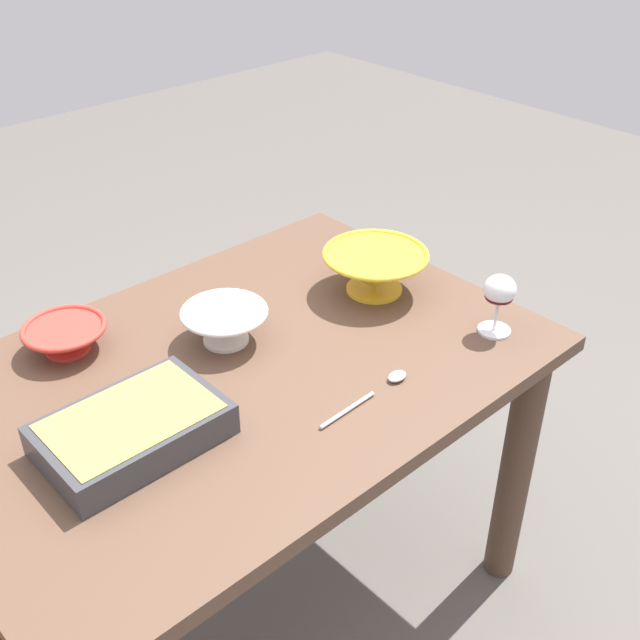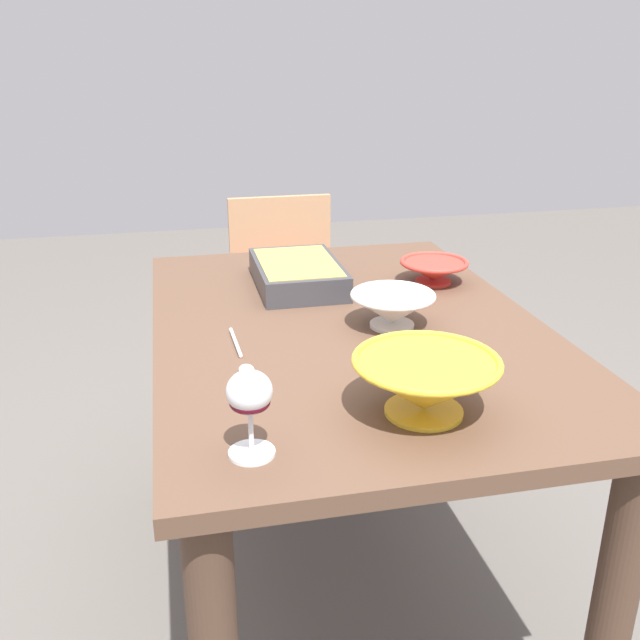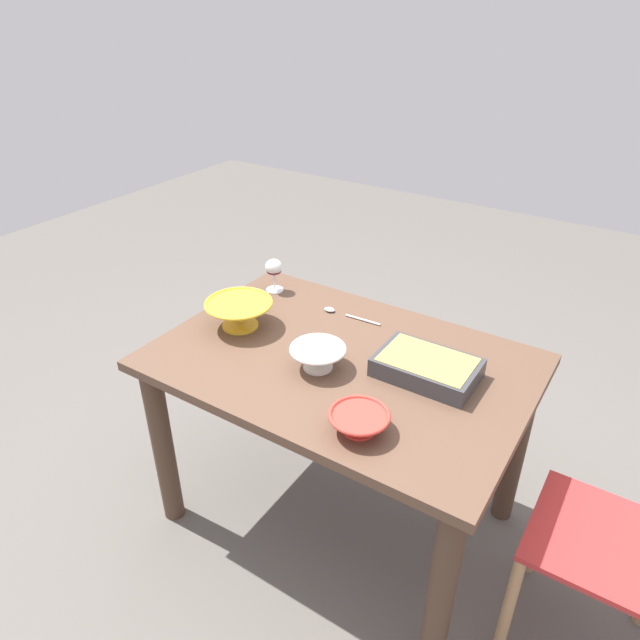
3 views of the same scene
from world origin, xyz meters
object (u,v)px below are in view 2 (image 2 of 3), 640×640
(dining_table, at_px, (348,380))
(casserole_dish, at_px, (298,273))
(small_bowl, at_px, (425,383))
(serving_spoon, at_px, (243,360))
(wine_glass, at_px, (250,398))
(chair, at_px, (287,300))
(mixing_bowl, at_px, (434,270))
(serving_bowl, at_px, (393,307))

(dining_table, relative_size, casserole_dish, 3.90)
(casserole_dish, bearing_deg, dining_table, 12.57)
(small_bowl, height_order, serving_spoon, small_bowl)
(wine_glass, xyz_separation_m, serving_spoon, (-0.34, 0.02, -0.09))
(wine_glass, height_order, small_bowl, wine_glass)
(small_bowl, bearing_deg, chair, 179.95)
(dining_table, bearing_deg, chair, 178.68)
(dining_table, relative_size, mixing_bowl, 7.05)
(casserole_dish, relative_size, small_bowl, 1.28)
(wine_glass, distance_m, mixing_bowl, 0.93)
(chair, height_order, serving_spoon, chair)
(casserole_dish, xyz_separation_m, serving_bowl, (0.32, 0.15, 0.01))
(chair, xyz_separation_m, casserole_dish, (0.69, -0.09, 0.33))
(wine_glass, distance_m, casserole_dish, 0.81)
(dining_table, relative_size, small_bowl, 4.99)
(mixing_bowl, xyz_separation_m, serving_bowl, (0.27, -0.20, 0.01))
(mixing_bowl, xyz_separation_m, small_bowl, (0.66, -0.27, 0.02))
(chair, relative_size, casserole_dish, 2.57)
(mixing_bowl, bearing_deg, casserole_dish, -98.34)
(casserole_dish, relative_size, mixing_bowl, 1.81)
(dining_table, bearing_deg, casserole_dish, -167.43)
(mixing_bowl, height_order, small_bowl, small_bowl)
(dining_table, relative_size, chair, 1.52)
(wine_glass, height_order, casserole_dish, wine_glass)
(small_bowl, distance_m, serving_spoon, 0.39)
(casserole_dish, distance_m, serving_bowl, 0.36)
(mixing_bowl, xyz_separation_m, serving_spoon, (0.39, -0.55, -0.03))
(dining_table, distance_m, small_bowl, 0.47)
(dining_table, bearing_deg, serving_spoon, -58.25)
(mixing_bowl, bearing_deg, small_bowl, -22.07)
(chair, height_order, wine_glass, wine_glass)
(chair, relative_size, serving_spoon, 3.44)
(wine_glass, relative_size, serving_bowl, 0.75)
(casserole_dish, height_order, small_bowl, small_bowl)
(dining_table, height_order, chair, chair)
(wine_glass, distance_m, small_bowl, 0.31)
(casserole_dish, height_order, serving_bowl, serving_bowl)
(casserole_dish, bearing_deg, serving_spoon, -23.65)
(serving_spoon, bearing_deg, serving_bowl, 109.39)
(dining_table, xyz_separation_m, small_bowl, (0.43, 0.02, 0.20))
(mixing_bowl, distance_m, serving_spoon, 0.67)
(serving_bowl, bearing_deg, serving_spoon, -70.61)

